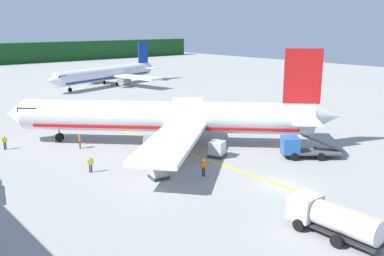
{
  "coord_description": "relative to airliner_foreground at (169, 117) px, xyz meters",
  "views": [
    {
      "loc": [
        -29.98,
        -22.51,
        14.49
      ],
      "look_at": [
        -0.21,
        12.21,
        3.29
      ],
      "focal_mm": 39.27,
      "sensor_mm": 36.0,
      "label": 1
    }
  ],
  "objects": [
    {
      "name": "ground",
      "position": [
        -0.97,
        30.12,
        -3.49
      ],
      "size": [
        240.0,
        320.0,
        0.2
      ],
      "primitive_type": "cube",
      "color": "#999993"
    },
    {
      "name": "crew_marshaller",
      "position": [
        -9.49,
        5.49,
        -2.41
      ],
      "size": [
        0.39,
        0.58,
        1.66
      ],
      "color": "#191E33",
      "rests_on": "ground"
    },
    {
      "name": "cargo_container_near",
      "position": [
        0.8,
        -7.71,
        -2.47
      ],
      "size": [
        2.27,
        2.27,
        1.95
      ],
      "color": "#333338",
      "rests_on": "ground"
    },
    {
      "name": "airliner_mid_apron",
      "position": [
        20.77,
        51.75,
        -0.46
      ],
      "size": [
        35.24,
        29.45,
        10.27
      ],
      "color": "white",
      "rests_on": "ground"
    },
    {
      "name": "crew_loader_right",
      "position": [
        -12.54,
        -3.15,
        -2.44
      ],
      "size": [
        0.57,
        0.4,
        1.62
      ],
      "color": "#191E33",
      "rests_on": "ground"
    },
    {
      "name": "cargo_container_mid",
      "position": [
        -8.31,
        -9.03,
        -2.42
      ],
      "size": [
        1.9,
        1.9,
        2.05
      ],
      "color": "#333338",
      "rests_on": "ground"
    },
    {
      "name": "service_truck_catering",
      "position": [
        7.6,
        -14.08,
        -2.22
      ],
      "size": [
        6.3,
        5.83,
        2.7
      ],
      "color": "#2659A5",
      "rests_on": "ground"
    },
    {
      "name": "apron_guide_line",
      "position": [
        -0.81,
        -4.6,
        -3.39
      ],
      "size": [
        0.3,
        60.0,
        0.01
      ],
      "primitive_type": "cube",
      "color": "yellow",
      "rests_on": "ground"
    },
    {
      "name": "crew_loader_left",
      "position": [
        -4.63,
        -11.43,
        -2.35
      ],
      "size": [
        0.57,
        0.41,
        1.75
      ],
      "color": "#191E33",
      "rests_on": "ground"
    },
    {
      "name": "crew_supervisor",
      "position": [
        -16.53,
        10.92,
        -2.41
      ],
      "size": [
        0.63,
        0.23,
        1.67
      ],
      "color": "#191E33",
      "rests_on": "ground"
    },
    {
      "name": "airliner_foreground",
      "position": [
        0.0,
        0.0,
        0.0
      ],
      "size": [
        32.05,
        32.3,
        11.9
      ],
      "color": "white",
      "rests_on": "ground"
    },
    {
      "name": "service_truck_baggage",
      "position": [
        -5.93,
        -26.3,
        -1.99
      ],
      "size": [
        2.52,
        6.72,
        2.4
      ],
      "color": "white",
      "rests_on": "ground"
    }
  ]
}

